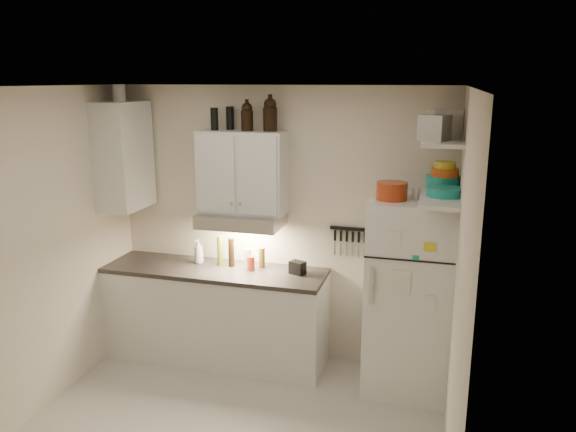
# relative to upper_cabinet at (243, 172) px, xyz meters

# --- Properties ---
(ceiling) EXTENTS (3.20, 3.00, 0.02)m
(ceiling) POSITION_rel_upper_cabinet_xyz_m (0.30, -1.33, 0.78)
(ceiling) COLOR white
(ceiling) RESTS_ON ground
(back_wall) EXTENTS (3.20, 0.02, 2.60)m
(back_wall) POSITION_rel_upper_cabinet_xyz_m (0.30, 0.18, -0.53)
(back_wall) COLOR beige
(back_wall) RESTS_ON ground
(left_wall) EXTENTS (0.02, 3.00, 2.60)m
(left_wall) POSITION_rel_upper_cabinet_xyz_m (-1.31, -1.33, -0.53)
(left_wall) COLOR beige
(left_wall) RESTS_ON ground
(right_wall) EXTENTS (0.02, 3.00, 2.60)m
(right_wall) POSITION_rel_upper_cabinet_xyz_m (1.91, -1.33, -0.53)
(right_wall) COLOR beige
(right_wall) RESTS_ON ground
(base_cabinet) EXTENTS (2.10, 0.60, 0.88)m
(base_cabinet) POSITION_rel_upper_cabinet_xyz_m (-0.25, -0.14, -1.39)
(base_cabinet) COLOR silver
(base_cabinet) RESTS_ON floor
(countertop) EXTENTS (2.10, 0.62, 0.04)m
(countertop) POSITION_rel_upper_cabinet_xyz_m (-0.25, -0.14, -0.93)
(countertop) COLOR #2E2927
(countertop) RESTS_ON base_cabinet
(upper_cabinet) EXTENTS (0.80, 0.33, 0.75)m
(upper_cabinet) POSITION_rel_upper_cabinet_xyz_m (0.00, 0.00, 0.00)
(upper_cabinet) COLOR silver
(upper_cabinet) RESTS_ON back_wall
(side_cabinet) EXTENTS (0.33, 0.55, 1.00)m
(side_cabinet) POSITION_rel_upper_cabinet_xyz_m (-1.14, -0.14, 0.12)
(side_cabinet) COLOR silver
(side_cabinet) RESTS_ON left_wall
(range_hood) EXTENTS (0.76, 0.46, 0.12)m
(range_hood) POSITION_rel_upper_cabinet_xyz_m (0.00, -0.06, -0.44)
(range_hood) COLOR silver
(range_hood) RESTS_ON back_wall
(fridge) EXTENTS (0.70, 0.68, 1.70)m
(fridge) POSITION_rel_upper_cabinet_xyz_m (1.55, -0.18, -0.98)
(fridge) COLOR white
(fridge) RESTS_ON floor
(shelf_hi) EXTENTS (0.30, 0.95, 0.03)m
(shelf_hi) POSITION_rel_upper_cabinet_xyz_m (1.75, -0.31, 0.38)
(shelf_hi) COLOR silver
(shelf_hi) RESTS_ON right_wall
(shelf_lo) EXTENTS (0.30, 0.95, 0.03)m
(shelf_lo) POSITION_rel_upper_cabinet_xyz_m (1.75, -0.31, -0.07)
(shelf_lo) COLOR silver
(shelf_lo) RESTS_ON right_wall
(knife_strip) EXTENTS (0.42, 0.02, 0.03)m
(knife_strip) POSITION_rel_upper_cabinet_xyz_m (1.00, 0.15, -0.51)
(knife_strip) COLOR black
(knife_strip) RESTS_ON back_wall
(dutch_oven) EXTENTS (0.32, 0.32, 0.14)m
(dutch_oven) POSITION_rel_upper_cabinet_xyz_m (1.37, -0.26, -0.05)
(dutch_oven) COLOR #AB3513
(dutch_oven) RESTS_ON fridge
(book_stack) EXTENTS (0.26, 0.29, 0.08)m
(book_stack) POSITION_rel_upper_cabinet_xyz_m (1.77, -0.28, -0.08)
(book_stack) COLOR gold
(book_stack) RESTS_ON fridge
(spice_jar) EXTENTS (0.07, 0.07, 0.10)m
(spice_jar) POSITION_rel_upper_cabinet_xyz_m (1.56, -0.19, -0.08)
(spice_jar) COLOR silver
(spice_jar) RESTS_ON fridge
(stock_pot) EXTENTS (0.29, 0.29, 0.19)m
(stock_pot) POSITION_rel_upper_cabinet_xyz_m (1.78, 0.06, 0.48)
(stock_pot) COLOR silver
(stock_pot) RESTS_ON shelf_hi
(tin_a) EXTENTS (0.28, 0.27, 0.22)m
(tin_a) POSITION_rel_upper_cabinet_xyz_m (1.74, -0.41, 0.50)
(tin_a) COLOR #AAAAAD
(tin_a) RESTS_ON shelf_hi
(tin_b) EXTENTS (0.24, 0.24, 0.19)m
(tin_b) POSITION_rel_upper_cabinet_xyz_m (1.68, -0.56, 0.48)
(tin_b) COLOR #AAAAAD
(tin_b) RESTS_ON shelf_hi
(bowl_teal) EXTENTS (0.27, 0.27, 0.11)m
(bowl_teal) POSITION_rel_upper_cabinet_xyz_m (1.76, -0.07, 0.00)
(bowl_teal) COLOR teal
(bowl_teal) RESTS_ON shelf_lo
(bowl_orange) EXTENTS (0.22, 0.22, 0.07)m
(bowl_orange) POSITION_rel_upper_cabinet_xyz_m (1.77, -0.11, 0.09)
(bowl_orange) COLOR #BA4811
(bowl_orange) RESTS_ON bowl_teal
(bowl_yellow) EXTENTS (0.17, 0.17, 0.05)m
(bowl_yellow) POSITION_rel_upper_cabinet_xyz_m (1.77, -0.11, 0.15)
(bowl_yellow) COLOR gold
(bowl_yellow) RESTS_ON bowl_orange
(plates) EXTENTS (0.33, 0.33, 0.07)m
(plates) POSITION_rel_upper_cabinet_xyz_m (1.78, -0.38, -0.02)
(plates) COLOR teal
(plates) RESTS_ON shelf_lo
(growler_a) EXTENTS (0.13, 0.13, 0.26)m
(growler_a) POSITION_rel_upper_cabinet_xyz_m (0.05, -0.01, 0.50)
(growler_a) COLOR black
(growler_a) RESTS_ON upper_cabinet
(growler_b) EXTENTS (0.14, 0.14, 0.30)m
(growler_b) POSITION_rel_upper_cabinet_xyz_m (0.26, 0.02, 0.52)
(growler_b) COLOR black
(growler_b) RESTS_ON upper_cabinet
(thermos_a) EXTENTS (0.09, 0.09, 0.21)m
(thermos_a) POSITION_rel_upper_cabinet_xyz_m (-0.14, 0.07, 0.48)
(thermos_a) COLOR black
(thermos_a) RESTS_ON upper_cabinet
(thermos_b) EXTENTS (0.09, 0.09, 0.20)m
(thermos_b) POSITION_rel_upper_cabinet_xyz_m (-0.26, -0.01, 0.47)
(thermos_b) COLOR black
(thermos_b) RESTS_ON upper_cabinet
(side_jar) EXTENTS (0.15, 0.15, 0.15)m
(side_jar) POSITION_rel_upper_cabinet_xyz_m (-1.13, -0.15, 0.70)
(side_jar) COLOR silver
(side_jar) RESTS_ON side_cabinet
(soap_bottle) EXTENTS (0.13, 0.13, 0.26)m
(soap_bottle) POSITION_rel_upper_cabinet_xyz_m (-0.46, -0.03, -0.77)
(soap_bottle) COLOR silver
(soap_bottle) RESTS_ON countertop
(pepper_mill) EXTENTS (0.06, 0.06, 0.19)m
(pepper_mill) POSITION_rel_upper_cabinet_xyz_m (0.17, 0.01, -0.81)
(pepper_mill) COLOR brown
(pepper_mill) RESTS_ON countertop
(oil_bottle) EXTENTS (0.06, 0.06, 0.29)m
(oil_bottle) POSITION_rel_upper_cabinet_xyz_m (-0.23, -0.03, -0.76)
(oil_bottle) COLOR #5D701C
(oil_bottle) RESTS_ON countertop
(vinegar_bottle) EXTENTS (0.07, 0.07, 0.27)m
(vinegar_bottle) POSITION_rel_upper_cabinet_xyz_m (-0.12, -0.03, -0.77)
(vinegar_bottle) COLOR black
(vinegar_bottle) RESTS_ON countertop
(clear_bottle) EXTENTS (0.09, 0.09, 0.20)m
(clear_bottle) POSITION_rel_upper_cabinet_xyz_m (0.06, -0.06, -0.81)
(clear_bottle) COLOR silver
(clear_bottle) RESTS_ON countertop
(red_jar) EXTENTS (0.07, 0.07, 0.14)m
(red_jar) POSITION_rel_upper_cabinet_xyz_m (0.10, -0.10, -0.84)
(red_jar) COLOR #AB3513
(red_jar) RESTS_ON countertop
(caddy) EXTENTS (0.16, 0.14, 0.12)m
(caddy) POSITION_rel_upper_cabinet_xyz_m (0.54, -0.07, -0.85)
(caddy) COLOR black
(caddy) RESTS_ON countertop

